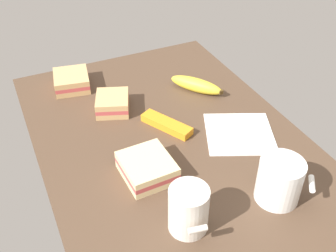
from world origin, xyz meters
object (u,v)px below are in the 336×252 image
Objects in this scene: sandwich_main at (72,81)px; sandwich_side at (113,103)px; coffee_mug_milky at (280,180)px; paper_napkin at (239,133)px; banana at (196,85)px; coffee_mug_black at (189,209)px; snack_bar at (167,124)px; sandwich_extra at (147,168)px.

sandwich_main and sandwich_side have the same top height.
paper_napkin is (21.55, -4.71, -4.87)cm from coffee_mug_milky.
sandwich_side is 25.35cm from banana.
coffee_mug_milky reaches higher than banana.
coffee_mug_black is at bearing 87.16° from coffee_mug_milky.
coffee_mug_black is at bearing 134.66° from snack_bar.
sandwich_side reaches higher than snack_bar.
sandwich_side is (-16.26, -7.25, 0.00)cm from sandwich_main.
coffee_mug_milky reaches higher than sandwich_main.
sandwich_main is at bearing 2.16° from snack_bar.
coffee_mug_black is 0.88× the size of coffee_mug_milky.
banana is (26.39, -26.48, -0.16)cm from sandwich_extra.
coffee_mug_milky is 33.93cm from snack_bar.
paper_napkin is (-10.26, -15.81, -0.85)cm from snack_bar.
sandwich_side is at bearing 25.08° from coffee_mug_milky.
sandwich_side is 0.98× the size of sandwich_extra.
coffee_mug_milky is at bearing -155.19° from sandwich_main.
sandwich_side reaches higher than paper_napkin.
coffee_mug_black is 44.34cm from sandwich_side.
coffee_mug_black reaches higher than sandwich_extra.
sandwich_side is at bearing -2.42° from sandwich_extra.
coffee_mug_black is 49.84cm from banana.
sandwich_extra is at bearing 134.90° from banana.
sandwich_extra is at bearing 5.80° from coffee_mug_black.
snack_bar is (-29.70, -17.34, -1.20)cm from sandwich_main.
sandwich_main is at bearing 7.92° from sandwich_extra.
snack_bar is at bearing 128.99° from banana.
coffee_mug_black reaches higher than banana.
snack_bar is 18.87cm from paper_napkin.
coffee_mug_milky is at bearing -128.48° from sandwich_extra.
paper_napkin is at bearing -140.33° from sandwich_main.
paper_napkin is (-39.96, -33.14, -2.05)cm from sandwich_main.
banana reaches higher than snack_bar.
paper_napkin is (-22.59, -0.57, -1.89)cm from banana.
snack_bar is at bearing 19.23° from coffee_mug_milky.
sandwich_extra is 18.04cm from snack_bar.
banana is at bearing -118.06° from sandwich_main.
sandwich_extra reaches higher than paper_napkin.
coffee_mug_black reaches higher than sandwich_side.
snack_bar is at bearing -143.12° from sandwich_side.
coffee_mug_black is at bearing -172.66° from sandwich_main.
coffee_mug_milky is 0.92× the size of sandwich_main.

